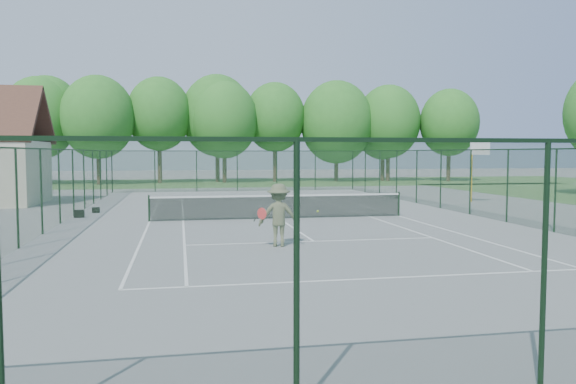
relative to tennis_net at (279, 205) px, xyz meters
name	(u,v)px	position (x,y,z in m)	size (l,w,h in m)	color
ground	(279,219)	(0.00, 0.00, -0.58)	(140.00, 140.00, 0.00)	gray
grass_far	(225,183)	(0.00, 30.00, -0.57)	(80.00, 16.00, 0.01)	#487537
court_lines	(279,219)	(0.00, 0.00, -0.57)	(11.05, 23.85, 0.01)	white
tennis_net	(279,205)	(0.00, 0.00, 0.00)	(11.08, 0.08, 1.10)	black
fence_enclosure	(279,183)	(0.00, 0.00, 0.98)	(18.05, 36.05, 3.02)	#1A3520
tree_line_far	(224,120)	(0.00, 30.00, 5.42)	(39.40, 6.40, 9.70)	#432F22
basketball_goal	(476,158)	(12.45, 5.64, 1.99)	(1.20, 1.43, 3.65)	yellow
sports_bag_a	(79,214)	(-8.62, 2.08, -0.41)	(0.43, 0.26, 0.34)	black
sports_bag_b	(96,210)	(-8.18, 4.01, -0.45)	(0.33, 0.20, 0.26)	black
tennis_player	(279,215)	(-1.27, -7.09, 0.38)	(2.22, 0.93, 1.92)	#595C41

